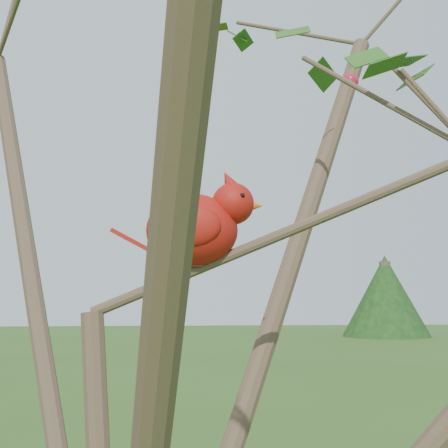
# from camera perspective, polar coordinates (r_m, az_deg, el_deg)

# --- Properties ---
(crabapple_tree) EXTENTS (2.35, 2.05, 2.95)m
(crabapple_tree) POSITION_cam_1_polar(r_m,az_deg,el_deg) (0.96, -6.98, 2.70)
(crabapple_tree) COLOR #473526
(crabapple_tree) RESTS_ON ground
(cardinal) EXTENTS (0.24, 0.13, 0.17)m
(cardinal) POSITION_cam_1_polar(r_m,az_deg,el_deg) (1.07, -2.26, -0.20)
(cardinal) COLOR #9F180D
(cardinal) RESTS_ON ground
(distant_trees) EXTENTS (44.66, 16.15, 3.63)m
(distant_trees) POSITION_cam_1_polar(r_m,az_deg,el_deg) (24.95, -2.79, -6.64)
(distant_trees) COLOR #473526
(distant_trees) RESTS_ON ground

